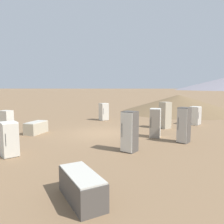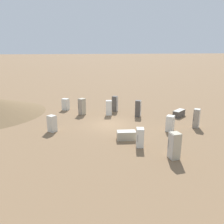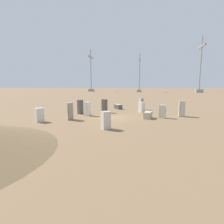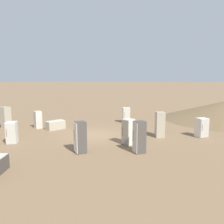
{
  "view_description": "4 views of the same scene",
  "coord_description": "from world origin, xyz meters",
  "px_view_note": "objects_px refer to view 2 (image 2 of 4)",
  "views": [
    {
      "loc": [
        13.93,
        1.44,
        2.98
      ],
      "look_at": [
        0.0,
        0.76,
        1.4
      ],
      "focal_mm": 35.0,
      "sensor_mm": 36.0,
      "label": 1
    },
    {
      "loc": [
        -6.15,
        -20.31,
        7.32
      ],
      "look_at": [
        0.19,
        -0.22,
        1.39
      ],
      "focal_mm": 35.0,
      "sensor_mm": 36.0,
      "label": 2
    },
    {
      "loc": [
        -20.38,
        -3.1,
        3.67
      ],
      "look_at": [
        -1.04,
        -0.08,
        0.83
      ],
      "focal_mm": 28.0,
      "sensor_mm": 36.0,
      "label": 3
    },
    {
      "loc": [
        13.65,
        9.92,
        4.3
      ],
      "look_at": [
        -0.84,
        1.03,
        1.8
      ],
      "focal_mm": 35.0,
      "sensor_mm": 36.0,
      "label": 4
    }
  ],
  "objects_px": {
    "discarded_fridge_6": "(138,109)",
    "discarded_fridge_9": "(126,135)",
    "discarded_fridge_5": "(66,104)",
    "discarded_fridge_11": "(140,138)",
    "discarded_fridge_4": "(179,113)",
    "discarded_fridge_8": "(82,107)",
    "discarded_fridge_1": "(170,123)",
    "discarded_fridge_0": "(52,124)",
    "discarded_fridge_3": "(196,118)",
    "discarded_fridge_2": "(115,104)",
    "discarded_fridge_10": "(109,108)",
    "discarded_fridge_7": "(174,146)"
  },
  "relations": [
    {
      "from": "discarded_fridge_2",
      "to": "discarded_fridge_6",
      "type": "height_order",
      "value": "discarded_fridge_2"
    },
    {
      "from": "discarded_fridge_4",
      "to": "discarded_fridge_2",
      "type": "bearing_deg",
      "value": 23.87
    },
    {
      "from": "discarded_fridge_10",
      "to": "discarded_fridge_11",
      "type": "bearing_deg",
      "value": 11.92
    },
    {
      "from": "discarded_fridge_5",
      "to": "discarded_fridge_7",
      "type": "distance_m",
      "value": 16.66
    },
    {
      "from": "discarded_fridge_8",
      "to": "discarded_fridge_4",
      "type": "bearing_deg",
      "value": -146.03
    },
    {
      "from": "discarded_fridge_5",
      "to": "discarded_fridge_10",
      "type": "xyz_separation_m",
      "value": [
        4.61,
        -3.87,
        0.14
      ]
    },
    {
      "from": "discarded_fridge_1",
      "to": "discarded_fridge_2",
      "type": "relative_size",
      "value": 0.78
    },
    {
      "from": "discarded_fridge_1",
      "to": "discarded_fridge_3",
      "type": "height_order",
      "value": "discarded_fridge_3"
    },
    {
      "from": "discarded_fridge_2",
      "to": "discarded_fridge_8",
      "type": "height_order",
      "value": "discarded_fridge_8"
    },
    {
      "from": "discarded_fridge_6",
      "to": "discarded_fridge_9",
      "type": "height_order",
      "value": "discarded_fridge_6"
    },
    {
      "from": "discarded_fridge_4",
      "to": "discarded_fridge_10",
      "type": "height_order",
      "value": "discarded_fridge_10"
    },
    {
      "from": "discarded_fridge_0",
      "to": "discarded_fridge_6",
      "type": "bearing_deg",
      "value": 64.58
    },
    {
      "from": "discarded_fridge_2",
      "to": "discarded_fridge_6",
      "type": "bearing_deg",
      "value": 67.56
    },
    {
      "from": "discarded_fridge_2",
      "to": "discarded_fridge_5",
      "type": "relative_size",
      "value": 1.31
    },
    {
      "from": "discarded_fridge_0",
      "to": "discarded_fridge_7",
      "type": "height_order",
      "value": "discarded_fridge_7"
    },
    {
      "from": "discarded_fridge_2",
      "to": "discarded_fridge_5",
      "type": "height_order",
      "value": "discarded_fridge_2"
    },
    {
      "from": "discarded_fridge_11",
      "to": "discarded_fridge_0",
      "type": "bearing_deg",
      "value": -20.83
    },
    {
      "from": "discarded_fridge_4",
      "to": "discarded_fridge_6",
      "type": "xyz_separation_m",
      "value": [
        -4.51,
        1.4,
        0.57
      ]
    },
    {
      "from": "discarded_fridge_6",
      "to": "discarded_fridge_7",
      "type": "relative_size",
      "value": 0.98
    },
    {
      "from": "discarded_fridge_8",
      "to": "discarded_fridge_9",
      "type": "xyz_separation_m",
      "value": [
        2.25,
        -8.71,
        -0.58
      ]
    },
    {
      "from": "discarded_fridge_6",
      "to": "discarded_fridge_10",
      "type": "distance_m",
      "value": 3.42
    },
    {
      "from": "discarded_fridge_7",
      "to": "discarded_fridge_11",
      "type": "relative_size",
      "value": 1.24
    },
    {
      "from": "discarded_fridge_4",
      "to": "discarded_fridge_9",
      "type": "bearing_deg",
      "value": 87.41
    },
    {
      "from": "discarded_fridge_4",
      "to": "discarded_fridge_5",
      "type": "bearing_deg",
      "value": 28.96
    },
    {
      "from": "discarded_fridge_1",
      "to": "discarded_fridge_10",
      "type": "bearing_deg",
      "value": 168.31
    },
    {
      "from": "discarded_fridge_10",
      "to": "discarded_fridge_11",
      "type": "relative_size",
      "value": 1.12
    },
    {
      "from": "discarded_fridge_0",
      "to": "discarded_fridge_10",
      "type": "height_order",
      "value": "discarded_fridge_10"
    },
    {
      "from": "discarded_fridge_0",
      "to": "discarded_fridge_10",
      "type": "bearing_deg",
      "value": 81.53
    },
    {
      "from": "discarded_fridge_10",
      "to": "discarded_fridge_0",
      "type": "bearing_deg",
      "value": -47.71
    },
    {
      "from": "discarded_fridge_8",
      "to": "discarded_fridge_11",
      "type": "height_order",
      "value": "discarded_fridge_8"
    },
    {
      "from": "discarded_fridge_0",
      "to": "discarded_fridge_4",
      "type": "distance_m",
      "value": 14.17
    },
    {
      "from": "discarded_fridge_0",
      "to": "discarded_fridge_8",
      "type": "distance_m",
      "value": 6.03
    },
    {
      "from": "discarded_fridge_0",
      "to": "discarded_fridge_3",
      "type": "relative_size",
      "value": 0.82
    },
    {
      "from": "discarded_fridge_5",
      "to": "discarded_fridge_6",
      "type": "distance_m",
      "value": 9.39
    },
    {
      "from": "discarded_fridge_5",
      "to": "discarded_fridge_7",
      "type": "height_order",
      "value": "discarded_fridge_7"
    },
    {
      "from": "discarded_fridge_5",
      "to": "discarded_fridge_6",
      "type": "xyz_separation_m",
      "value": [
        7.61,
        -5.49,
        0.21
      ]
    },
    {
      "from": "discarded_fridge_1",
      "to": "discarded_fridge_0",
      "type": "bearing_deg",
      "value": -148.47
    },
    {
      "from": "discarded_fridge_7",
      "to": "discarded_fridge_11",
      "type": "xyz_separation_m",
      "value": [
        -1.46,
        2.48,
        -0.19
      ]
    },
    {
      "from": "discarded_fridge_7",
      "to": "discarded_fridge_2",
      "type": "bearing_deg",
      "value": 2.07
    },
    {
      "from": "discarded_fridge_2",
      "to": "discarded_fridge_5",
      "type": "bearing_deg",
      "value": -77.19
    },
    {
      "from": "discarded_fridge_5",
      "to": "discarded_fridge_11",
      "type": "xyz_separation_m",
      "value": [
        4.36,
        -13.13,
        0.04
      ]
    },
    {
      "from": "discarded_fridge_2",
      "to": "discarded_fridge_11",
      "type": "bearing_deg",
      "value": 28.54
    },
    {
      "from": "discarded_fridge_8",
      "to": "discarded_fridge_9",
      "type": "height_order",
      "value": "discarded_fridge_8"
    },
    {
      "from": "discarded_fridge_8",
      "to": "discarded_fridge_6",
      "type": "bearing_deg",
      "value": -149.2
    },
    {
      "from": "discarded_fridge_2",
      "to": "discarded_fridge_10",
      "type": "bearing_deg",
      "value": -4.94
    },
    {
      "from": "discarded_fridge_5",
      "to": "discarded_fridge_11",
      "type": "relative_size",
      "value": 0.95
    },
    {
      "from": "discarded_fridge_1",
      "to": "discarded_fridge_3",
      "type": "relative_size",
      "value": 0.79
    },
    {
      "from": "discarded_fridge_4",
      "to": "discarded_fridge_7",
      "type": "distance_m",
      "value": 10.77
    },
    {
      "from": "discarded_fridge_8",
      "to": "discarded_fridge_9",
      "type": "bearing_deg",
      "value": 160.18
    },
    {
      "from": "discarded_fridge_5",
      "to": "discarded_fridge_4",
      "type": "bearing_deg",
      "value": 9.15
    }
  ]
}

